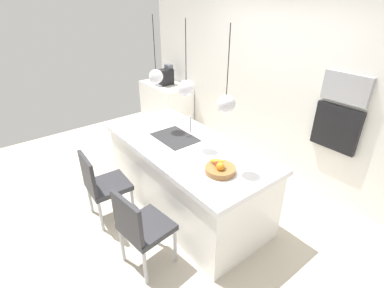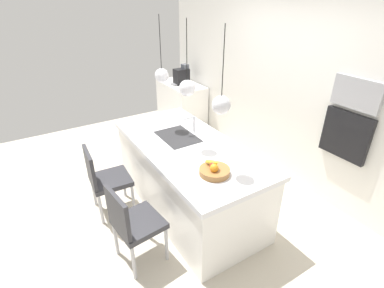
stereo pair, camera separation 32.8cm
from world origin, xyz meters
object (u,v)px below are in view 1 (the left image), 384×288
at_px(microwave, 347,88).
at_px(chair_near, 102,183).
at_px(chair_middle, 141,226).
at_px(coffee_machine, 166,76).
at_px(oven, 336,128).
at_px(fruit_bowl, 220,169).

bearing_deg(microwave, chair_near, -119.21).
xyz_separation_m(chair_near, chair_middle, (0.91, 0.00, 0.01)).
bearing_deg(microwave, coffee_machine, -174.89).
distance_m(coffee_machine, oven, 3.34).
xyz_separation_m(microwave, chair_near, (-1.39, -2.49, -1.01)).
distance_m(fruit_bowl, chair_middle, 0.94).
bearing_deg(microwave, fruit_bowl, -99.44).
relative_size(microwave, chair_middle, 0.60).
relative_size(fruit_bowl, chair_middle, 0.34).
xyz_separation_m(fruit_bowl, microwave, (0.28, 1.67, 0.57)).
height_order(oven, chair_near, oven).
bearing_deg(chair_near, coffee_machine, 131.44).
xyz_separation_m(fruit_bowl, oven, (0.28, 1.67, 0.07)).
xyz_separation_m(oven, chair_middle, (-0.48, -2.48, -0.50)).
relative_size(coffee_machine, oven, 0.68).
distance_m(fruit_bowl, chair_near, 1.45).
bearing_deg(chair_middle, coffee_machine, 142.44).
xyz_separation_m(coffee_machine, oven, (3.32, 0.30, 0.01)).
height_order(fruit_bowl, microwave, microwave).
relative_size(fruit_bowl, chair_near, 0.34).
bearing_deg(chair_middle, chair_near, -179.74).
relative_size(coffee_machine, chair_near, 0.42).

